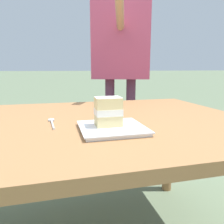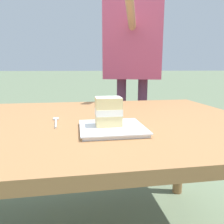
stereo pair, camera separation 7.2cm
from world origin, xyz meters
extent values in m
cylinder|color=olive|center=(-0.68, -0.47, 0.33)|extent=(0.07, 0.07, 0.67)
cube|color=olive|center=(0.00, 0.00, 0.69)|extent=(1.49, 1.06, 0.04)
cube|color=white|center=(-0.07, 0.20, 0.71)|extent=(0.22, 0.22, 0.01)
cube|color=white|center=(-0.07, 0.20, 0.72)|extent=(0.23, 0.23, 0.00)
cube|color=#EAD18C|center=(-0.06, 0.18, 0.74)|extent=(0.09, 0.07, 0.04)
cube|color=white|center=(-0.06, 0.18, 0.77)|extent=(0.10, 0.07, 0.02)
sphere|color=red|center=(-0.05, 0.15, 0.77)|extent=(0.01, 0.01, 0.01)
sphere|color=red|center=(-0.06, 0.15, 0.78)|extent=(0.02, 0.02, 0.02)
sphere|color=red|center=(-0.07, 0.15, 0.77)|extent=(0.02, 0.02, 0.02)
cube|color=#EAD18C|center=(-0.06, 0.18, 0.81)|extent=(0.09, 0.07, 0.04)
cube|color=white|center=(-0.06, 0.18, 0.83)|extent=(0.09, 0.07, 0.00)
cylinder|color=silver|center=(0.14, 0.07, 0.71)|extent=(0.02, 0.14, 0.01)
cube|color=silver|center=(0.15, -0.02, 0.71)|extent=(0.03, 0.03, 0.01)
cylinder|color=#5D3049|center=(-0.32, -0.84, 0.42)|extent=(0.08, 0.08, 0.84)
cylinder|color=#5D3049|center=(-0.49, -0.79, 0.42)|extent=(0.08, 0.08, 0.84)
cube|color=#B7476B|center=(-0.40, -0.82, 1.14)|extent=(0.50, 0.33, 0.60)
cylinder|color=tan|center=(-0.33, -0.58, 1.29)|extent=(0.20, 0.48, 0.22)
camera|label=1|loc=(0.13, 0.96, 0.93)|focal=35.59mm
camera|label=2|loc=(0.06, 0.98, 0.93)|focal=35.59mm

